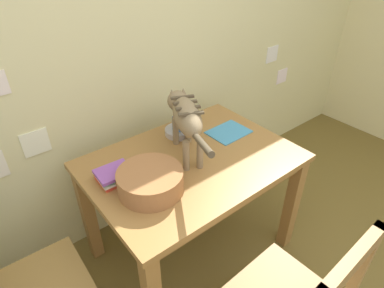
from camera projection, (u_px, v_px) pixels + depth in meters
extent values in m
cube|color=beige|center=(144.00, 40.00, 1.96)|extent=(5.15, 0.10, 2.50)
cube|color=white|center=(272.00, 54.00, 2.71)|extent=(0.13, 0.01, 0.13)
cube|color=white|center=(282.00, 76.00, 2.94)|extent=(0.13, 0.01, 0.13)
cube|color=white|center=(36.00, 143.00, 1.75)|extent=(0.14, 0.01, 0.14)
cube|color=olive|center=(192.00, 161.00, 1.82)|extent=(1.14, 0.82, 0.03)
cube|color=olive|center=(192.00, 169.00, 1.85)|extent=(1.06, 0.74, 0.07)
cube|color=olive|center=(292.00, 204.00, 2.06)|extent=(0.07, 0.07, 0.71)
cube|color=olive|center=(89.00, 215.00, 1.99)|extent=(0.07, 0.07, 0.71)
cube|color=olive|center=(215.00, 153.00, 2.53)|extent=(0.07, 0.07, 0.71)
ellipsoid|color=#8A7452|center=(187.00, 116.00, 1.71)|extent=(0.27, 0.39, 0.16)
cube|color=#4C402D|center=(191.00, 114.00, 1.60)|extent=(0.13, 0.07, 0.01)
cube|color=#4C402D|center=(188.00, 108.00, 1.65)|extent=(0.13, 0.07, 0.01)
cube|color=#4C402D|center=(185.00, 102.00, 1.70)|extent=(0.13, 0.07, 0.01)
cube|color=#4C402D|center=(182.00, 97.00, 1.75)|extent=(0.13, 0.07, 0.01)
cylinder|color=#8A7452|center=(176.00, 131.00, 1.89)|extent=(0.04, 0.04, 0.18)
cylinder|color=#8A7452|center=(188.00, 129.00, 1.90)|extent=(0.04, 0.04, 0.18)
cylinder|color=#8A7452|center=(186.00, 156.00, 1.68)|extent=(0.04, 0.04, 0.18)
cylinder|color=#8A7452|center=(200.00, 153.00, 1.70)|extent=(0.04, 0.04, 0.18)
sphere|color=#8A7452|center=(178.00, 101.00, 1.90)|extent=(0.12, 0.12, 0.12)
cone|color=#8A7452|center=(172.00, 93.00, 1.86)|extent=(0.04, 0.04, 0.05)
cone|color=#8A7452|center=(183.00, 92.00, 1.88)|extent=(0.04, 0.04, 0.05)
cylinder|color=#4C402D|center=(203.00, 144.00, 1.46)|extent=(0.13, 0.25, 0.09)
cylinder|color=#B8AFAE|center=(179.00, 131.00, 2.01)|extent=(0.17, 0.17, 0.04)
cylinder|color=#3075C1|center=(178.00, 123.00, 1.98)|extent=(0.08, 0.08, 0.08)
torus|color=#3075C1|center=(185.00, 120.00, 2.01)|extent=(0.06, 0.01, 0.06)
cube|color=#4193C1|center=(229.00, 132.00, 2.04)|extent=(0.25, 0.20, 0.01)
cube|color=#DC422C|center=(116.00, 177.00, 1.66)|extent=(0.17, 0.14, 0.02)
cube|color=silver|center=(116.00, 176.00, 1.64)|extent=(0.18, 0.15, 0.01)
cube|color=#50955A|center=(115.00, 173.00, 1.64)|extent=(0.18, 0.15, 0.01)
cube|color=#8C4EA7|center=(114.00, 172.00, 1.62)|extent=(0.18, 0.14, 0.02)
cylinder|color=#9F673A|center=(150.00, 181.00, 1.57)|extent=(0.32, 0.32, 0.11)
cylinder|color=#472E1A|center=(150.00, 180.00, 1.56)|extent=(0.26, 0.26, 0.09)
cube|color=olive|center=(352.00, 262.00, 1.07)|extent=(0.42, 0.06, 0.08)
cube|color=olive|center=(361.00, 267.00, 1.29)|extent=(0.04, 0.04, 0.48)
cube|color=olive|center=(269.00, 277.00, 1.80)|extent=(0.04, 0.04, 0.42)
cube|color=olive|center=(75.00, 270.00, 1.83)|extent=(0.04, 0.04, 0.42)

